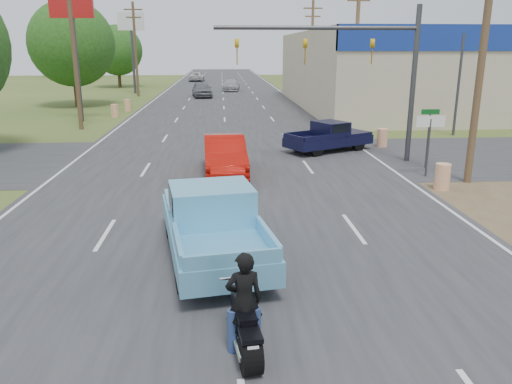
{
  "coord_description": "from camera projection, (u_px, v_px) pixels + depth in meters",
  "views": [
    {
      "loc": [
        -0.22,
        -5.59,
        5.11
      ],
      "look_at": [
        0.69,
        7.65,
        1.3
      ],
      "focal_mm": 35.0,
      "sensor_mm": 36.0,
      "label": 1
    }
  ],
  "objects": [
    {
      "name": "main_road",
      "position": [
        224.0,
        108.0,
        45.14
      ],
      "size": [
        15.0,
        180.0,
        0.02
      ],
      "primitive_type": "cube",
      "color": "#2D2D30",
      "rests_on": "ground"
    },
    {
      "name": "cross_road",
      "position": [
        227.0,
        159.0,
        24.04
      ],
      "size": [
        120.0,
        10.0,
        0.02
      ],
      "primitive_type": "cube",
      "color": "#2D2D30",
      "rests_on": "ground"
    },
    {
      "name": "utility_pole_1",
      "position": [
        484.0,
        43.0,
        18.41
      ],
      "size": [
        2.0,
        0.28,
        10.0
      ],
      "color": "#4C3823",
      "rests_on": "ground"
    },
    {
      "name": "utility_pole_2",
      "position": [
        356.0,
        46.0,
        35.67
      ],
      "size": [
        2.0,
        0.28,
        10.0
      ],
      "color": "#4C3823",
      "rests_on": "ground"
    },
    {
      "name": "utility_pole_3",
      "position": [
        312.0,
        47.0,
        52.93
      ],
      "size": [
        2.0,
        0.28,
        10.0
      ],
      "color": "#4C3823",
      "rests_on": "ground"
    },
    {
      "name": "utility_pole_5",
      "position": [
        73.0,
        46.0,
        31.54
      ],
      "size": [
        2.0,
        0.28,
        10.0
      ],
      "color": "#4C3823",
      "rests_on": "ground"
    },
    {
      "name": "utility_pole_6",
      "position": [
        135.0,
        47.0,
        54.55
      ],
      "size": [
        2.0,
        0.28,
        10.0
      ],
      "color": "#4C3823",
      "rests_on": "ground"
    },
    {
      "name": "tree_1",
      "position": [
        72.0,
        44.0,
        44.63
      ],
      "size": [
        7.56,
        7.56,
        9.36
      ],
      "color": "#422D19",
      "rests_on": "ground"
    },
    {
      "name": "tree_2",
      "position": [
        117.0,
        50.0,
        67.77
      ],
      "size": [
        6.72,
        6.72,
        8.32
      ],
      "color": "#422D19",
      "rests_on": "ground"
    },
    {
      "name": "tree_5",
      "position": [
        374.0,
        45.0,
        98.24
      ],
      "size": [
        7.98,
        7.98,
        9.88
      ],
      "color": "#422D19",
      "rests_on": "ground"
    },
    {
      "name": "tree_6",
      "position": [
        62.0,
        41.0,
        94.1
      ],
      "size": [
        8.82,
        8.82,
        10.92
      ],
      "color": "#422D19",
      "rests_on": "ground"
    },
    {
      "name": "barrel_0",
      "position": [
        442.0,
        177.0,
        18.68
      ],
      "size": [
        0.56,
        0.56,
        1.0
      ],
      "primitive_type": "cylinder",
      "color": "orange",
      "rests_on": "ground"
    },
    {
      "name": "barrel_1",
      "position": [
        382.0,
        138.0,
        26.86
      ],
      "size": [
        0.56,
        0.56,
        1.0
      ],
      "primitive_type": "cylinder",
      "color": "orange",
      "rests_on": "ground"
    },
    {
      "name": "barrel_2",
      "position": [
        115.0,
        111.0,
        38.69
      ],
      "size": [
        0.56,
        0.56,
        1.0
      ],
      "primitive_type": "cylinder",
      "color": "orange",
      "rests_on": "ground"
    },
    {
      "name": "barrel_3",
      "position": [
        128.0,
        105.0,
        42.54
      ],
      "size": [
        0.56,
        0.56,
        1.0
      ],
      "primitive_type": "cylinder",
      "color": "orange",
      "rests_on": "ground"
    },
    {
      "name": "pole_sign_left_near",
      "position": [
        72.0,
        18.0,
        34.8
      ],
      "size": [
        3.0,
        0.35,
        9.2
      ],
      "color": "#3F3F44",
      "rests_on": "ground"
    },
    {
      "name": "pole_sign_left_far",
      "position": [
        131.0,
        31.0,
        57.81
      ],
      "size": [
        3.0,
        0.35,
        9.2
      ],
      "color": "#3F3F44",
      "rests_on": "ground"
    },
    {
      "name": "lane_sign",
      "position": [
        430.0,
        131.0,
        20.23
      ],
      "size": [
        1.2,
        0.08,
        2.52
      ],
      "color": "#3F3F44",
      "rests_on": "ground"
    },
    {
      "name": "street_name_sign",
      "position": [
        429.0,
        132.0,
        21.79
      ],
      "size": [
        0.8,
        0.08,
        2.61
      ],
      "color": "#3F3F44",
      "rests_on": "ground"
    },
    {
      "name": "signal_mast",
      "position": [
        357.0,
        56.0,
        22.15
      ],
      "size": [
        9.12,
        0.4,
        7.0
      ],
      "color": "#3F3F44",
      "rests_on": "ground"
    },
    {
      "name": "red_convertible",
      "position": [
        225.0,
        155.0,
        20.98
      ],
      "size": [
        1.89,
        4.92,
        1.6
      ],
      "primitive_type": "imported",
      "rotation": [
        0.0,
        0.0,
        0.04
      ],
      "color": "#AF1008",
      "rests_on": "ground"
    },
    {
      "name": "motorcycle",
      "position": [
        245.0,
        328.0,
        8.59
      ],
      "size": [
        0.7,
        2.16,
        1.1
      ],
      "rotation": [
        0.0,
        0.0,
        0.12
      ],
      "color": "black",
      "rests_on": "ground"
    },
    {
      "name": "rider",
      "position": [
        244.0,
        306.0,
        8.53
      ],
      "size": [
        0.69,
        0.5,
        1.77
      ],
      "primitive_type": "imported",
      "rotation": [
        0.0,
        0.0,
        3.27
      ],
      "color": "black",
      "rests_on": "ground"
    },
    {
      "name": "blue_pickup",
      "position": [
        212.0,
        221.0,
        12.58
      ],
      "size": [
        3.05,
        5.89,
        1.86
      ],
      "rotation": [
        0.0,
        0.0,
        0.16
      ],
      "color": "black",
      "rests_on": "ground"
    },
    {
      "name": "navy_pickup",
      "position": [
        330.0,
        136.0,
        25.78
      ],
      "size": [
        4.91,
        3.75,
        1.53
      ],
      "rotation": [
        0.0,
        0.0,
        -1.08
      ],
      "color": "black",
      "rests_on": "ground"
    },
    {
      "name": "distant_car_grey",
      "position": [
        202.0,
        89.0,
        54.78
      ],
      "size": [
        2.57,
        5.13,
        1.68
      ],
      "primitive_type": "imported",
      "rotation": [
        0.0,
        0.0,
        0.12
      ],
      "color": "slate",
      "rests_on": "ground"
    },
    {
      "name": "distant_car_silver",
      "position": [
        231.0,
        85.0,
        63.21
      ],
      "size": [
        2.46,
        5.17,
        1.45
      ],
      "primitive_type": "imported",
      "rotation": [
        0.0,
        0.0,
        -0.09
      ],
      "color": "#A7A7AC",
      "rests_on": "ground"
    },
    {
      "name": "distant_car_white",
      "position": [
        197.0,
        77.0,
        82.04
      ],
      "size": [
        2.6,
        5.24,
        1.43
      ],
      "primitive_type": "imported",
      "rotation": [
        0.0,
        0.0,
        3.1
      ],
      "color": "silver",
      "rests_on": "ground"
    }
  ]
}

